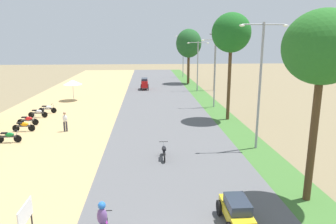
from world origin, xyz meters
TOP-DOWN VIEW (x-y plane):
  - parked_motorbike_second at (-11.57, 14.05)m, footprint 1.80×0.54m
  - parked_motorbike_third at (-11.57, 16.88)m, footprint 1.80×0.54m
  - parked_motorbike_fourth at (-11.91, 18.78)m, footprint 1.80×0.54m
  - parked_motorbike_fifth at (-11.98, 21.52)m, footprint 1.80×0.54m
  - parked_motorbike_sixth at (-11.65, 23.37)m, footprint 1.80×0.54m
  - street_signboard at (-6.05, 2.34)m, footprint 0.06×1.30m
  - vendor_umbrella at (-10.55, 30.11)m, footprint 2.20×2.20m
  - pedestrian_on_shoulder at (-8.21, 16.63)m, footprint 0.42×0.34m
  - median_tree_nearest at (5.70, 4.64)m, footprint 3.32×3.32m
  - median_tree_second at (5.90, 19.66)m, footprint 3.45×3.45m
  - median_tree_third at (5.54, 44.49)m, footprint 4.23×4.23m
  - streetlamp_near at (5.80, 11.72)m, footprint 3.16×0.20m
  - streetlamp_mid at (5.80, 25.21)m, footprint 3.16×0.20m
  - streetlamp_far at (5.80, 36.60)m, footprint 3.16×0.20m
  - streetlamp_farthest at (5.80, 54.28)m, footprint 3.16×0.20m
  - utility_pole_near at (8.43, 37.19)m, footprint 1.80×0.20m
  - car_sedan_yellow at (1.82, 2.76)m, footprint 1.10×2.26m
  - car_van_red at (-1.89, 38.19)m, footprint 1.19×2.41m
  - motorbike_ahead_second at (-3.28, 2.11)m, footprint 0.54×1.80m
  - motorbike_ahead_third at (-0.61, 10.20)m, footprint 0.54×1.80m

SIDE VIEW (x-z plane):
  - parked_motorbike_second at x=-11.57m, z-range 0.08..1.02m
  - parked_motorbike_third at x=-11.57m, z-range 0.08..1.02m
  - parked_motorbike_fourth at x=-11.91m, z-range 0.08..1.02m
  - parked_motorbike_fifth at x=-11.98m, z-range 0.08..1.02m
  - parked_motorbike_sixth at x=-11.65m, z-range 0.08..1.02m
  - motorbike_ahead_third at x=-0.61m, z-range 0.10..1.04m
  - car_sedan_yellow at x=1.82m, z-range 0.15..1.34m
  - motorbike_ahead_second at x=-3.28m, z-range 0.03..1.69m
  - pedestrian_on_shoulder at x=-8.21m, z-range 0.15..1.77m
  - car_van_red at x=-1.89m, z-range 0.19..1.86m
  - street_signboard at x=-6.05m, z-range 0.36..1.86m
  - vendor_umbrella at x=-10.55m, z-range 1.05..3.57m
  - streetlamp_far at x=5.80m, z-range 0.64..7.69m
  - streetlamp_mid at x=5.80m, z-range 0.65..8.07m
  - utility_pole_near at x=8.43m, z-range 0.19..8.81m
  - streetlamp_farthest at x=5.80m, z-range 0.66..8.87m
  - streetlamp_near at x=5.80m, z-range 0.66..8.99m
  - median_tree_third at x=5.54m, z-range 2.19..11.27m
  - median_tree_nearest at x=5.70m, z-range 2.66..11.16m
  - median_tree_second at x=5.90m, z-range 3.06..12.66m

